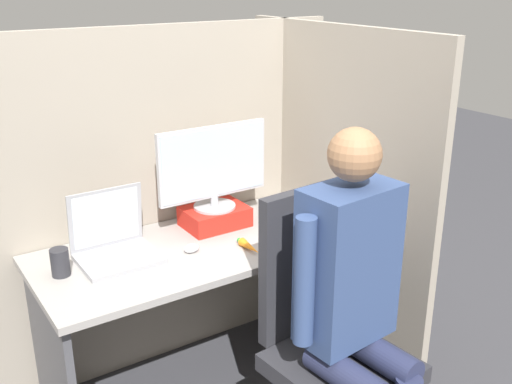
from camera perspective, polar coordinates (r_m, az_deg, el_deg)
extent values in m
cube|color=gray|center=(2.82, -9.12, -1.00)|extent=(1.85, 0.04, 1.61)
cube|color=#F4EA66|center=(2.94, -1.54, 2.97)|extent=(0.07, 0.01, 0.07)
cube|color=gray|center=(2.85, 7.27, -0.66)|extent=(0.04, 1.26, 1.61)
cube|color=#9E9993|center=(2.58, -5.78, -5.39)|extent=(1.35, 0.64, 0.03)
cube|color=#4C4C51|center=(2.57, -18.68, -15.81)|extent=(0.03, 0.54, 0.69)
cube|color=#4C4C51|center=(3.05, 5.25, -8.60)|extent=(0.03, 0.54, 0.69)
cube|color=red|center=(2.74, -3.94, -2.34)|extent=(0.28, 0.21, 0.09)
cylinder|color=#B2B2B7|center=(2.72, -3.97, -1.35)|extent=(0.19, 0.19, 0.01)
cylinder|color=#B2B2B7|center=(2.71, -3.98, -0.72)|extent=(0.04, 0.04, 0.05)
cube|color=#B2B2B7|center=(2.66, -4.13, 2.88)|extent=(0.53, 0.02, 0.33)
cube|color=silver|center=(2.65, -3.98, 2.81)|extent=(0.51, 0.00, 0.30)
cube|color=#99999E|center=(2.48, -12.92, -6.21)|extent=(0.31, 0.26, 0.02)
cube|color=silver|center=(2.50, -13.10, -5.81)|extent=(0.26, 0.14, 0.00)
cube|color=#99999E|center=(2.53, -14.11, -2.39)|extent=(0.31, 0.03, 0.26)
cube|color=silver|center=(2.52, -14.08, -2.42)|extent=(0.27, 0.03, 0.23)
ellipsoid|color=silver|center=(2.51, -6.16, -5.35)|extent=(0.07, 0.05, 0.04)
cube|color=#2D2D33|center=(2.85, 5.50, -1.98)|extent=(0.04, 0.12, 0.04)
cone|color=orange|center=(2.50, -0.57, -5.28)|extent=(0.04, 0.13, 0.04)
cylinder|color=green|center=(2.56, -1.50, -4.66)|extent=(0.02, 0.02, 0.02)
cube|color=#2D2D33|center=(2.34, 8.18, -16.27)|extent=(0.50, 0.50, 0.07)
cube|color=#2D2D33|center=(2.34, 4.81, -6.47)|extent=(0.44, 0.09, 0.60)
cylinder|color=#282D4C|center=(2.16, 8.47, -16.83)|extent=(0.14, 0.32, 0.11)
cylinder|color=#282D4C|center=(2.27, 11.71, -14.96)|extent=(0.14, 0.32, 0.11)
cube|color=#334775|center=(2.11, 8.76, -6.81)|extent=(0.36, 0.23, 0.57)
sphere|color=#9E704C|center=(1.97, 9.37, 3.54)|extent=(0.18, 0.18, 0.18)
cylinder|color=#334775|center=(1.98, 4.65, -8.54)|extent=(0.07, 0.07, 0.46)
cylinder|color=#334775|center=(2.25, 12.35, -5.26)|extent=(0.07, 0.07, 0.46)
cylinder|color=#28282D|center=(2.41, -18.16, -6.39)|extent=(0.07, 0.07, 0.11)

